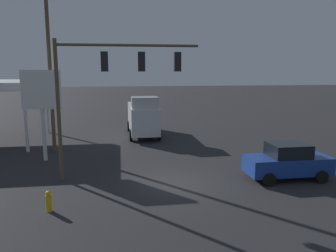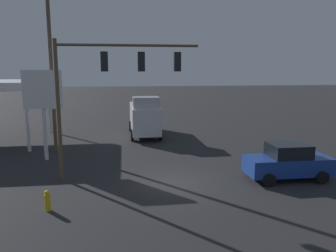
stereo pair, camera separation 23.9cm
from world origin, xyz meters
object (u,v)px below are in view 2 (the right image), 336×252
sedan_far (288,162)px  delivery_truck (144,117)px  traffic_signal_assembly (110,76)px  utility_pole (51,64)px  fire_hydrant (47,201)px  price_sign (43,94)px

sedan_far → delivery_truck: delivery_truck is taller
traffic_signal_assembly → sedan_far: size_ratio=1.66×
utility_pole → fire_hydrant: (-1.70, 10.50, -5.68)m
traffic_signal_assembly → price_sign: (4.37, -4.13, -1.19)m
traffic_signal_assembly → delivery_truck: 12.03m
traffic_signal_assembly → fire_hydrant: size_ratio=8.34×
fire_hydrant → price_sign: bearing=-77.3°
traffic_signal_assembly → delivery_truck: (-2.42, -11.18, -3.72)m
utility_pole → fire_hydrant: bearing=99.2°
utility_pole → delivery_truck: 9.24m
traffic_signal_assembly → utility_pole: utility_pole is taller
utility_pole → sedan_far: bearing=148.9°
sedan_far → fire_hydrant: bearing=11.3°
utility_pole → delivery_truck: bearing=-145.3°
price_sign → sedan_far: size_ratio=1.30×
utility_pole → sedan_far: (-13.43, 8.09, -5.17)m
traffic_signal_assembly → utility_pole: 7.85m
delivery_truck → fire_hydrant: (4.97, 15.12, -1.26)m
traffic_signal_assembly → price_sign: 6.13m
delivery_truck → price_sign: bearing=-44.7°
utility_pole → sedan_far: size_ratio=2.64×
sedan_far → utility_pole: bearing=-31.4°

